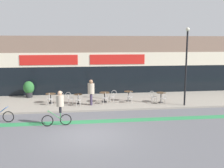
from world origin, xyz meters
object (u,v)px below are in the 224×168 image
at_px(cafe_chair_2_near, 105,97).
at_px(lamp_post, 186,61).
at_px(cafe_chair_0_near, 50,98).
at_px(cafe_chair_3_near, 130,96).
at_px(planter_pot, 29,89).
at_px(cyclist_0, 59,106).
at_px(cafe_chair_1_near, 78,99).
at_px(bistro_table_1, 78,97).
at_px(bistro_table_0, 51,96).
at_px(cafe_chair_1_side, 70,97).
at_px(cafe_chair_2_side, 113,95).
at_px(cafe_chair_4_near, 164,97).
at_px(pedestrian_near_end, 91,90).
at_px(cafe_chair_0_side, 59,96).
at_px(cafe_chair_4_side, 153,96).
at_px(bistro_table_3, 129,94).
at_px(bistro_table_2, 105,95).
at_px(bistro_table_4, 161,95).

relative_size(cafe_chair_2_near, lamp_post, 0.16).
relative_size(cafe_chair_0_near, cafe_chair_3_near, 1.00).
bearing_deg(planter_pot, cyclist_0, -68.24).
relative_size(cafe_chair_0_near, lamp_post, 0.16).
bearing_deg(cafe_chair_1_near, bistro_table_1, -7.49).
distance_m(bistro_table_1, cafe_chair_1_near, 0.62).
height_order(bistro_table_0, bistro_table_1, bistro_table_1).
relative_size(bistro_table_1, lamp_post, 0.13).
bearing_deg(cafe_chair_1_side, cafe_chair_2_side, 7.68).
distance_m(bistro_table_1, cafe_chair_3_near, 3.85).
relative_size(bistro_table_1, cafe_chair_1_near, 0.82).
relative_size(cafe_chair_4_near, pedestrian_near_end, 0.49).
height_order(cafe_chair_4_near, planter_pot, planter_pot).
xyz_separation_m(cafe_chair_0_side, cafe_chair_2_near, (3.37, -0.79, 0.00)).
bearing_deg(cyclist_0, cafe_chair_0_side, -90.21).
xyz_separation_m(bistro_table_0, pedestrian_near_end, (2.96, -0.91, 0.57)).
bearing_deg(cafe_chair_1_near, cafe_chair_4_side, -95.26).
distance_m(planter_pot, cyclist_0, 7.96).
height_order(bistro_table_3, cafe_chair_2_near, cafe_chair_2_near).
bearing_deg(bistro_table_1, cafe_chair_4_near, -8.54).
xyz_separation_m(bistro_table_0, cafe_chair_4_side, (7.57, -0.82, -0.01)).
relative_size(bistro_table_1, bistro_table_2, 0.97).
bearing_deg(bistro_table_1, bistro_table_3, 7.13).
distance_m(bistro_table_1, cafe_chair_1_side, 0.63).
distance_m(cafe_chair_1_side, cafe_chair_3_near, 4.48).
bearing_deg(cafe_chair_1_side, bistro_table_0, 161.53).
height_order(bistro_table_3, planter_pot, planter_pot).
bearing_deg(pedestrian_near_end, bistro_table_0, -8.46).
bearing_deg(cafe_chair_2_near, cafe_chair_2_side, -41.50).
height_order(bistro_table_1, cafe_chair_1_near, cafe_chair_1_near).
xyz_separation_m(bistro_table_2, cafe_chair_4_side, (3.57, -0.65, -0.02)).
height_order(bistro_table_0, bistro_table_2, bistro_table_2).
relative_size(cafe_chair_0_near, cafe_chair_4_side, 1.00).
relative_size(cafe_chair_0_side, cafe_chair_2_side, 1.00).
bearing_deg(bistro_table_4, cafe_chair_0_side, 173.89).
xyz_separation_m(cafe_chair_0_near, lamp_post, (9.61, -1.24, 2.64)).
height_order(cafe_chair_3_near, lamp_post, lamp_post).
relative_size(cafe_chair_2_side, planter_pot, 0.67).
distance_m(bistro_table_3, cafe_chair_3_near, 0.63).
bearing_deg(cafe_chair_0_side, cafe_chair_0_near, 45.54).
relative_size(cafe_chair_3_near, cafe_chair_4_side, 1.00).
bearing_deg(bistro_table_4, bistro_table_1, 177.22).
relative_size(cafe_chair_1_near, lamp_post, 0.16).
distance_m(cafe_chair_2_side, planter_pot, 7.06).
distance_m(cafe_chair_2_side, pedestrian_near_end, 1.92).
distance_m(cafe_chair_3_near, cafe_chair_4_near, 2.45).
relative_size(bistro_table_3, lamp_post, 0.14).
bearing_deg(pedestrian_near_end, bistro_table_3, -154.65).
height_order(cafe_chair_2_side, cyclist_0, cyclist_0).
distance_m(bistro_table_4, cafe_chair_1_side, 6.80).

